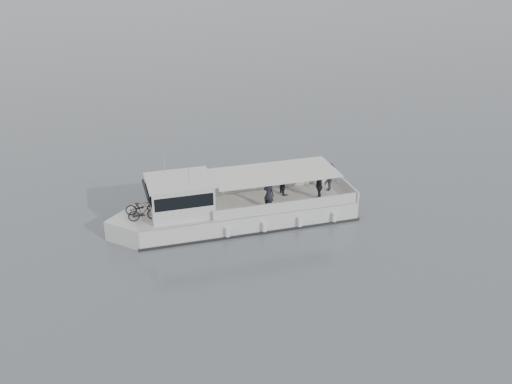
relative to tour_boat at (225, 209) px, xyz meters
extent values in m
plane|color=#50585E|center=(0.94, 1.04, -0.86)|extent=(1400.00, 1400.00, 0.00)
cube|color=white|center=(1.09, 0.07, -0.45)|extent=(11.10, 3.66, 1.18)
cube|color=white|center=(-4.36, -0.31, -0.45)|extent=(2.95, 2.95, 1.18)
cube|color=beige|center=(1.09, 0.07, 0.14)|extent=(11.10, 3.66, 0.05)
cube|color=black|center=(1.09, 0.07, -0.81)|extent=(11.28, 3.78, 0.16)
cube|color=white|center=(2.62, 1.59, 0.42)|extent=(7.27, 0.60, 0.55)
cube|color=white|center=(2.82, -1.21, 0.42)|extent=(7.27, 0.60, 0.55)
cube|color=white|center=(6.49, 0.45, 0.42)|extent=(0.29, 2.91, 0.55)
cube|color=white|center=(-2.18, -0.15, 0.96)|extent=(3.08, 2.65, 1.64)
cube|color=black|center=(-3.59, -0.25, 1.10)|extent=(0.67, 2.30, 1.05)
cube|color=black|center=(-2.18, -0.15, 1.23)|extent=(2.90, 2.68, 0.64)
cube|color=white|center=(-2.18, -0.15, 1.83)|extent=(3.27, 2.85, 0.09)
cube|color=silver|center=(2.54, 0.17, 1.64)|extent=(6.36, 3.15, 0.07)
cylinder|color=silver|center=(-0.28, -1.30, 0.89)|extent=(0.06, 0.06, 1.50)
cylinder|color=silver|center=(-0.45, 1.24, 0.89)|extent=(0.06, 0.06, 1.50)
cylinder|color=silver|center=(5.53, -0.89, 0.89)|extent=(0.06, 0.06, 1.50)
cylinder|color=silver|center=(5.36, 1.65, 0.89)|extent=(0.06, 0.06, 1.50)
cylinder|color=silver|center=(-2.78, 0.63, 3.01)|extent=(0.03, 0.03, 2.37)
cylinder|color=silver|center=(-1.77, -0.76, 2.83)|extent=(0.03, 0.03, 2.00)
cylinder|color=white|center=(-0.16, -1.62, -0.40)|extent=(0.23, 0.23, 0.45)
cylinder|color=white|center=(1.65, -1.49, -0.40)|extent=(0.23, 0.23, 0.45)
cylinder|color=white|center=(3.47, -1.37, -0.40)|extent=(0.23, 0.23, 0.45)
cylinder|color=white|center=(5.28, -1.24, -0.40)|extent=(0.23, 0.23, 0.45)
imported|color=black|center=(-4.02, 0.08, 0.55)|extent=(1.59, 0.65, 0.82)
imported|color=black|center=(-3.97, -0.64, 0.57)|extent=(1.46, 0.51, 0.86)
imported|color=#22232D|center=(2.05, -0.68, 0.91)|extent=(0.66, 0.65, 1.53)
imported|color=#22232D|center=(3.22, 0.86, 0.91)|extent=(0.72, 0.85, 1.53)
imported|color=#22232D|center=(4.76, -0.22, 0.91)|extent=(0.46, 0.93, 1.53)
imported|color=#22232D|center=(5.60, 0.75, 0.91)|extent=(1.03, 1.13, 1.53)
camera|label=1|loc=(-3.90, -24.99, 12.61)|focal=40.00mm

